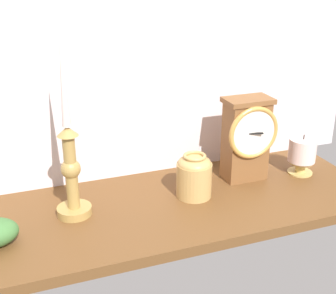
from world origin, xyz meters
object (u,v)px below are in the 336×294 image
at_px(pillar_candle_front, 302,154).
at_px(brass_vase_jar, 194,175).
at_px(candlestick_tall_left, 70,163).
at_px(mantel_clock, 247,138).

bearing_deg(pillar_candle_front, brass_vase_jar, -176.72).
bearing_deg(candlestick_tall_left, brass_vase_jar, -2.45).
distance_m(mantel_clock, pillar_candle_front, 0.16).
xyz_separation_m(brass_vase_jar, pillar_candle_front, (0.31, 0.02, -0.00)).
height_order(mantel_clock, brass_vase_jar, mantel_clock).
height_order(candlestick_tall_left, pillar_candle_front, candlestick_tall_left).
bearing_deg(mantel_clock, candlestick_tall_left, -176.28).
height_order(candlestick_tall_left, brass_vase_jar, candlestick_tall_left).
xyz_separation_m(candlestick_tall_left, pillar_candle_front, (0.59, 0.01, -0.07)).
bearing_deg(mantel_clock, pillar_candle_front, -8.41).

